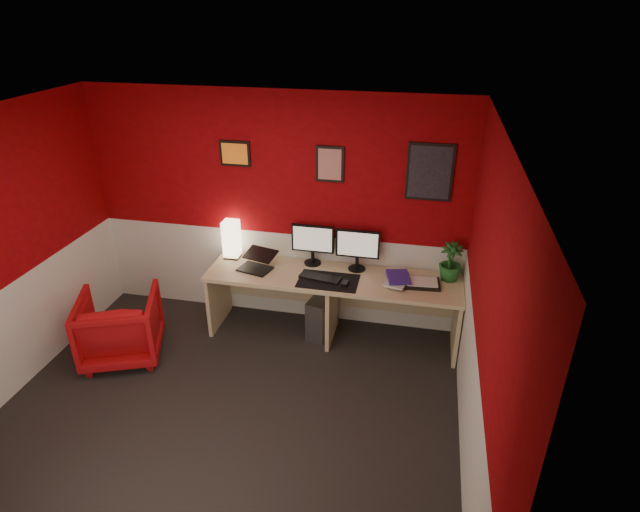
{
  "coord_description": "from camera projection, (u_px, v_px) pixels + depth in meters",
  "views": [
    {
      "loc": [
        1.52,
        -3.14,
        3.29
      ],
      "look_at": [
        0.6,
        1.21,
        1.05
      ],
      "focal_mm": 29.13,
      "sensor_mm": 36.0,
      "label": 1
    }
  ],
  "objects": [
    {
      "name": "laptop",
      "position": [
        255.0,
        260.0,
        5.35
      ],
      "size": [
        0.38,
        0.31,
        0.22
      ],
      "primitive_type": "cube",
      "rotation": [
        0.0,
        0.0,
        -0.26
      ],
      "color": "black",
      "rests_on": "desk"
    },
    {
      "name": "book_top",
      "position": [
        387.0,
        277.0,
        5.12
      ],
      "size": [
        0.28,
        0.33,
        0.03
      ],
      "primitive_type": "imported",
      "rotation": [
        0.0,
        0.0,
        0.22
      ],
      "color": "#341F90",
      "rests_on": "book_middle"
    },
    {
      "name": "book_bottom",
      "position": [
        388.0,
        280.0,
        5.18
      ],
      "size": [
        0.3,
        0.36,
        0.03
      ],
      "primitive_type": "imported",
      "rotation": [
        0.0,
        0.0,
        0.25
      ],
      "color": "#341F90",
      "rests_on": "desk"
    },
    {
      "name": "zen_tray",
      "position": [
        422.0,
        283.0,
        5.11
      ],
      "size": [
        0.37,
        0.28,
        0.03
      ],
      "primitive_type": "cube",
      "rotation": [
        0.0,
        0.0,
        0.08
      ],
      "color": "black",
      "rests_on": "desk"
    },
    {
      "name": "mouse",
      "position": [
        345.0,
        283.0,
        5.1
      ],
      "size": [
        0.07,
        0.1,
        0.03
      ],
      "primitive_type": "cube",
      "rotation": [
        0.0,
        0.0,
        -0.08
      ],
      "color": "black",
      "rests_on": "desk_mat"
    },
    {
      "name": "ground",
      "position": [
        224.0,
        419.0,
        4.5
      ],
      "size": [
        4.0,
        3.5,
        0.01
      ],
      "primitive_type": "cube",
      "color": "black",
      "rests_on": "ground"
    },
    {
      "name": "armchair",
      "position": [
        120.0,
        326.0,
        5.15
      ],
      "size": [
        0.96,
        0.97,
        0.69
      ],
      "primitive_type": "imported",
      "rotation": [
        0.0,
        0.0,
        3.51
      ],
      "color": "#B2070C",
      "rests_on": "ground"
    },
    {
      "name": "wainscot_back",
      "position": [
        278.0,
        274.0,
        5.8
      ],
      "size": [
        4.0,
        0.01,
        1.0
      ],
      "primitive_type": "cube",
      "color": "silver",
      "rests_on": "ground"
    },
    {
      "name": "desk",
      "position": [
        332.0,
        307.0,
        5.43
      ],
      "size": [
        2.6,
        0.65,
        0.73
      ],
      "primitive_type": "cube",
      "color": "#CBB482",
      "rests_on": "ground"
    },
    {
      "name": "wainscot_right",
      "position": [
        468.0,
        409.0,
        3.91
      ],
      "size": [
        0.01,
        3.5,
        1.0
      ],
      "primitive_type": "cube",
      "color": "silver",
      "rests_on": "ground"
    },
    {
      "name": "wall_right",
      "position": [
        483.0,
        326.0,
        3.57
      ],
      "size": [
        0.01,
        3.5,
        2.5
      ],
      "primitive_type": "cube",
      "color": "#9A070C",
      "rests_on": "ground"
    },
    {
      "name": "ceiling",
      "position": [
        192.0,
        130.0,
        3.37
      ],
      "size": [
        4.0,
        3.5,
        0.01
      ],
      "primitive_type": "cube",
      "color": "white",
      "rests_on": "ground"
    },
    {
      "name": "monitor_right",
      "position": [
        358.0,
        244.0,
        5.28
      ],
      "size": [
        0.45,
        0.06,
        0.58
      ],
      "primitive_type": "cube",
      "color": "black",
      "rests_on": "desk"
    },
    {
      "name": "art_center",
      "position": [
        330.0,
        164.0,
        5.1
      ],
      "size": [
        0.28,
        0.02,
        0.36
      ],
      "primitive_type": "cube",
      "color": "red",
      "rests_on": "wall_back"
    },
    {
      "name": "art_left",
      "position": [
        235.0,
        153.0,
        5.25
      ],
      "size": [
        0.32,
        0.02,
        0.26
      ],
      "primitive_type": "cube",
      "color": "orange",
      "rests_on": "wall_back"
    },
    {
      "name": "book_middle",
      "position": [
        388.0,
        280.0,
        5.13
      ],
      "size": [
        0.26,
        0.31,
        0.02
      ],
      "primitive_type": "imported",
      "rotation": [
        0.0,
        0.0,
        -0.28
      ],
      "color": "silver",
      "rests_on": "book_bottom"
    },
    {
      "name": "potted_plant",
      "position": [
        451.0,
        262.0,
        5.12
      ],
      "size": [
        0.24,
        0.24,
        0.4
      ],
      "primitive_type": "imported",
      "rotation": [
        0.0,
        0.0,
        -0.09
      ],
      "color": "#19591E",
      "rests_on": "desk"
    },
    {
      "name": "keyboard",
      "position": [
        320.0,
        277.0,
        5.22
      ],
      "size": [
        0.44,
        0.21,
        0.02
      ],
      "primitive_type": "cube",
      "rotation": [
        0.0,
        0.0,
        -0.18
      ],
      "color": "black",
      "rests_on": "desk_mat"
    },
    {
      "name": "art_right",
      "position": [
        430.0,
        172.0,
        4.93
      ],
      "size": [
        0.44,
        0.02,
        0.56
      ],
      "primitive_type": "cube",
      "color": "black",
      "rests_on": "wall_back"
    },
    {
      "name": "monitor_left",
      "position": [
        312.0,
        239.0,
        5.39
      ],
      "size": [
        0.45,
        0.06,
        0.58
      ],
      "primitive_type": "cube",
      "color": "black",
      "rests_on": "desk"
    },
    {
      "name": "pc_tower",
      "position": [
        323.0,
        314.0,
        5.56
      ],
      "size": [
        0.3,
        0.48,
        0.45
      ],
      "primitive_type": "cube",
      "rotation": [
        0.0,
        0.0,
        -0.22
      ],
      "color": "#99999E",
      "rests_on": "ground"
    },
    {
      "name": "wall_back",
      "position": [
        275.0,
        211.0,
        5.47
      ],
      "size": [
        4.0,
        0.01,
        2.5
      ],
      "primitive_type": "cube",
      "color": "#9A070C",
      "rests_on": "ground"
    },
    {
      "name": "shoji_lamp",
      "position": [
        232.0,
        240.0,
        5.57
      ],
      "size": [
        0.16,
        0.16,
        0.4
      ],
      "primitive_type": "cube",
      "color": "#FFE5B2",
      "rests_on": "desk"
    },
    {
      "name": "desk_mat",
      "position": [
        328.0,
        281.0,
        5.18
      ],
      "size": [
        0.6,
        0.38,
        0.01
      ],
      "primitive_type": "cube",
      "color": "black",
      "rests_on": "desk"
    },
    {
      "name": "wainscot_left",
      "position": [
        9.0,
        343.0,
        4.64
      ],
      "size": [
        0.01,
        3.5,
        1.0
      ],
      "primitive_type": "cube",
      "color": "silver",
      "rests_on": "ground"
    },
    {
      "name": "wall_front",
      "position": [
        62.0,
        486.0,
        2.41
      ],
      "size": [
        4.0,
        0.01,
        2.5
      ],
      "primitive_type": "cube",
      "color": "#9A070C",
      "rests_on": "ground"
    }
  ]
}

